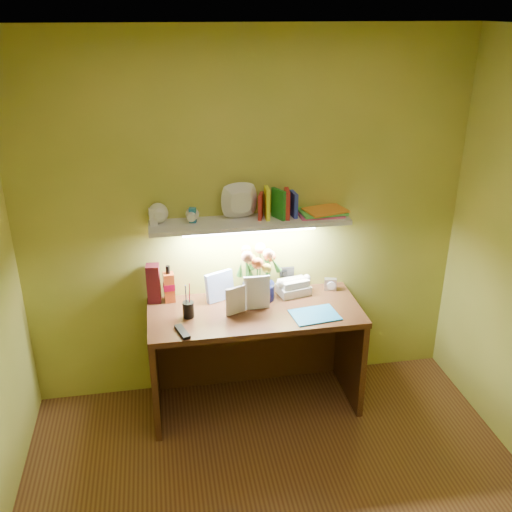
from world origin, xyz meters
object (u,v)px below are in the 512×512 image
Objects in this scene: desk at (255,358)px; whisky_bottle at (169,284)px; flower_bouquet at (259,273)px; telephone at (294,285)px; desk_clock at (330,284)px.

desk is 5.34× the size of whisky_bottle.
flower_bouquet reaches higher than whisky_bottle.
whisky_bottle is (-0.85, 0.04, 0.07)m from telephone.
whisky_bottle is at bearing 157.62° from desk.
desk_clock is at bearing 3.82° from flower_bouquet.
desk is 0.74m from desk_clock.
desk is at bearing -108.53° from flower_bouquet.
telephone is at bearing 5.25° from flower_bouquet.
telephone is 0.85m from whisky_bottle.
desk is 16.54× the size of desk_clock.
desk is 0.59m from flower_bouquet.
whisky_bottle reaches higher than telephone.
flower_bouquet reaches higher than desk.
whisky_bottle is (-1.12, 0.03, 0.09)m from desk_clock.
whisky_bottle reaches higher than desk.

